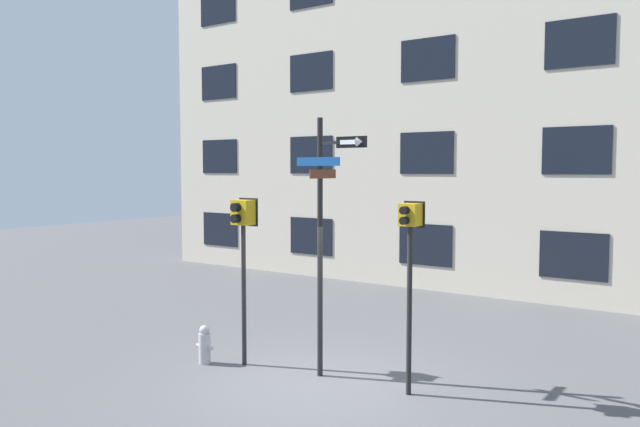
% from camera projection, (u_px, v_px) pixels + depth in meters
% --- Properties ---
extents(ground_plane, '(60.00, 60.00, 0.00)m').
position_uv_depth(ground_plane, '(317.00, 384.00, 9.95)').
color(ground_plane, '#515154').
extents(building_facade, '(24.00, 0.64, 13.00)m').
position_uv_depth(building_facade, '(502.00, 53.00, 16.46)').
color(building_facade, beige).
rests_on(building_facade, ground_plane).
extents(street_sign_pole, '(1.31, 0.72, 4.27)m').
position_uv_depth(street_sign_pole, '(324.00, 227.00, 10.16)').
color(street_sign_pole, black).
rests_on(street_sign_pole, ground_plane).
extents(pedestrian_signal_left, '(0.42, 0.40, 2.93)m').
position_uv_depth(pedestrian_signal_left, '(243.00, 233.00, 10.80)').
color(pedestrian_signal_left, black).
rests_on(pedestrian_signal_left, ground_plane).
extents(pedestrian_signal_right, '(0.34, 0.40, 2.95)m').
position_uv_depth(pedestrian_signal_right, '(410.00, 248.00, 9.35)').
color(pedestrian_signal_right, black).
rests_on(pedestrian_signal_right, ground_plane).
extents(fire_hydrant, '(0.37, 0.21, 0.68)m').
position_uv_depth(fire_hydrant, '(205.00, 345.00, 11.02)').
color(fire_hydrant, '#A5A5A8').
rests_on(fire_hydrant, ground_plane).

